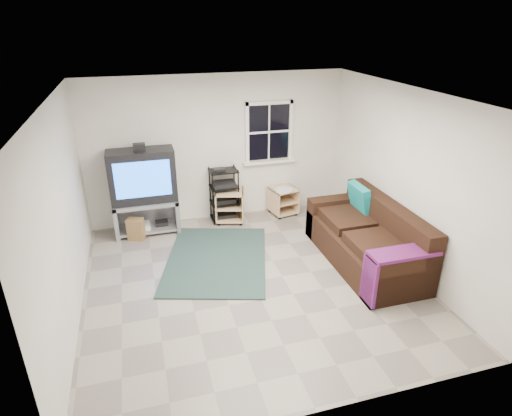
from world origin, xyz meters
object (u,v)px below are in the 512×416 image
object	(u,v)px
av_rack	(224,198)
side_table_right	(282,199)
side_table_left	(230,204)
tv_unit	(143,185)
sofa	(368,241)

from	to	relation	value
av_rack	side_table_right	xyz separation A→B (m)	(1.12, -0.03, -0.14)
av_rack	side_table_left	world-z (taller)	av_rack
tv_unit	side_table_right	xyz separation A→B (m)	(2.51, 0.06, -0.57)
tv_unit	sofa	xyz separation A→B (m)	(3.16, -1.97, -0.51)
tv_unit	side_table_left	xyz separation A→B (m)	(1.49, 0.06, -0.56)
side_table_left	sofa	distance (m)	2.63
av_rack	side_table_right	bearing A→B (deg)	-1.43
av_rack	sofa	distance (m)	2.71
av_rack	side_table_left	size ratio (longest dim) A/B	1.64
sofa	tv_unit	bearing A→B (deg)	148.08
side_table_right	tv_unit	bearing A→B (deg)	-178.60
tv_unit	sofa	distance (m)	3.76
av_rack	side_table_left	bearing A→B (deg)	-15.99
av_rack	side_table_right	world-z (taller)	av_rack
tv_unit	side_table_left	distance (m)	1.59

